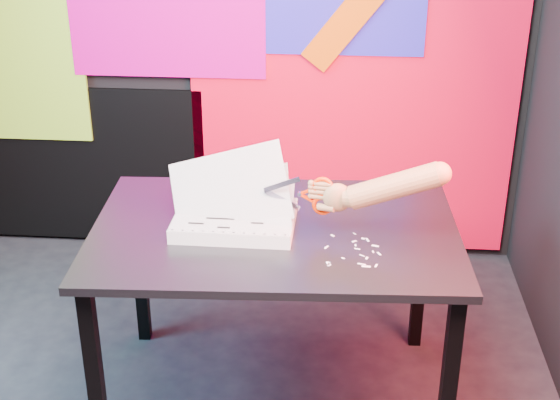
{
  "coord_description": "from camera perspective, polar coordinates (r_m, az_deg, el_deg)",
  "views": [
    {
      "loc": [
        0.6,
        -2.21,
        2.03
      ],
      "look_at": [
        0.39,
        0.24,
        0.87
      ],
      "focal_mm": 50.0,
      "sensor_mm": 36.0,
      "label": 1
    }
  ],
  "objects": [
    {
      "name": "hand_forearm",
      "position": [
        2.64,
        7.69,
        0.9
      ],
      "size": [
        0.46,
        0.13,
        0.22
      ],
      "rotation": [
        0.0,
        0.0,
        -0.15
      ],
      "color": "#B16F3A",
      "rests_on": "work_table"
    },
    {
      "name": "paper_clippings",
      "position": [
        2.64,
        5.59,
        -3.84
      ],
      "size": [
        0.19,
        0.24,
        0.0
      ],
      "color": "silver",
      "rests_on": "work_table"
    },
    {
      "name": "printout_stack",
      "position": [
        2.79,
        -3.33,
        -1.38
      ],
      "size": [
        0.47,
        0.32,
        0.32
      ],
      "rotation": [
        0.0,
        0.0,
        -0.01
      ],
      "color": "white",
      "rests_on": "work_table"
    },
    {
      "name": "scissors",
      "position": [
        2.7,
        2.77,
        0.33
      ],
      "size": [
        0.25,
        0.05,
        0.14
      ],
      "rotation": [
        0.0,
        0.0,
        -0.15
      ],
      "color": "#A3A7C8",
      "rests_on": "printout_stack"
    },
    {
      "name": "backdrop",
      "position": [
        3.87,
        -3.46,
        9.04
      ],
      "size": [
        2.88,
        0.05,
        2.08
      ],
      "color": "red",
      "rests_on": "ground"
    },
    {
      "name": "room",
      "position": [
        2.39,
        -10.05,
        8.34
      ],
      "size": [
        3.01,
        3.01,
        2.71
      ],
      "color": "#29292C",
      "rests_on": "ground"
    },
    {
      "name": "work_table",
      "position": [
        2.83,
        -0.37,
        -3.48
      ],
      "size": [
        1.35,
        0.93,
        0.75
      ],
      "rotation": [
        0.0,
        0.0,
        0.05
      ],
      "color": "black",
      "rests_on": "ground"
    }
  ]
}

